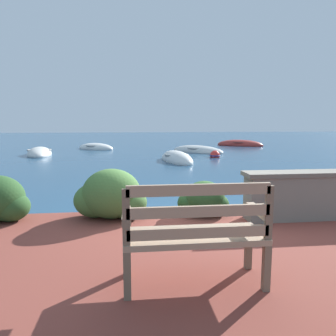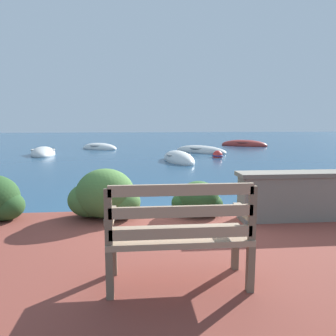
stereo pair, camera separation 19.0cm
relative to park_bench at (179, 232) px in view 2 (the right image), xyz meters
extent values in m
plane|color=navy|center=(0.59, 2.45, -0.70)|extent=(80.00, 80.00, 0.00)
cube|color=brown|center=(-0.58, 0.26, -0.28)|extent=(0.06, 0.06, 0.40)
cube|color=brown|center=(0.58, 0.26, -0.28)|extent=(0.06, 0.06, 0.40)
cube|color=brown|center=(-0.58, -0.16, -0.28)|extent=(0.06, 0.06, 0.40)
cube|color=brown|center=(0.58, -0.16, -0.28)|extent=(0.06, 0.06, 0.40)
cube|color=gray|center=(0.00, 0.05, -0.06)|extent=(1.21, 0.48, 0.05)
cube|color=gray|center=(0.00, -0.16, 0.05)|extent=(1.15, 0.04, 0.09)
cube|color=gray|center=(0.00, -0.16, 0.22)|extent=(1.15, 0.04, 0.09)
cube|color=gray|center=(0.00, -0.16, 0.40)|extent=(1.15, 0.04, 0.09)
cube|color=brown|center=(-0.58, -0.16, 0.19)|extent=(0.06, 0.04, 0.45)
cube|color=brown|center=(0.58, -0.16, 0.19)|extent=(0.06, 0.04, 0.45)
cube|color=gray|center=(-0.58, 0.05, 0.15)|extent=(0.07, 0.43, 0.05)
cube|color=gray|center=(0.58, 0.05, 0.15)|extent=(0.07, 0.43, 0.05)
cube|color=slate|center=(2.04, 1.74, -0.16)|extent=(1.87, 0.35, 0.63)
cube|color=#635F56|center=(2.04, 1.74, 0.18)|extent=(1.96, 0.39, 0.06)
ellipsoid|color=#284C23|center=(-2.23, 2.09, -0.27)|extent=(0.54, 0.48, 0.42)
ellipsoid|color=#426B33|center=(-0.81, 2.09, -0.12)|extent=(0.85, 0.77, 0.73)
ellipsoid|color=#426B33|center=(-1.05, 2.16, -0.23)|extent=(0.64, 0.58, 0.51)
ellipsoid|color=#426B33|center=(-0.60, 2.05, -0.25)|extent=(0.60, 0.54, 0.47)
ellipsoid|color=#284C23|center=(0.56, 2.07, -0.22)|extent=(0.61, 0.55, 0.52)
ellipsoid|color=#284C23|center=(0.39, 2.11, -0.30)|extent=(0.46, 0.41, 0.37)
ellipsoid|color=#284C23|center=(0.71, 2.04, -0.31)|extent=(0.43, 0.39, 0.34)
ellipsoid|color=#284C23|center=(2.27, 2.19, -0.16)|extent=(0.77, 0.69, 0.65)
ellipsoid|color=#284C23|center=(2.06, 2.24, -0.25)|extent=(0.58, 0.52, 0.46)
ellipsoid|color=#284C23|center=(2.47, 2.15, -0.27)|extent=(0.54, 0.48, 0.42)
ellipsoid|color=silver|center=(1.32, 10.29, -0.65)|extent=(1.44, 2.88, 0.75)
torus|color=gray|center=(1.32, 10.29, -0.44)|extent=(1.13, 1.13, 0.07)
cube|color=#846647|center=(1.40, 9.89, -0.47)|extent=(0.76, 0.26, 0.04)
cube|color=#846647|center=(1.26, 10.63, -0.47)|extent=(0.76, 0.26, 0.04)
ellipsoid|color=silver|center=(-4.81, 13.45, -0.65)|extent=(1.59, 2.92, 0.67)
torus|color=gray|center=(-4.81, 13.45, -0.47)|extent=(1.30, 1.30, 0.07)
cube|color=#846647|center=(-4.73, 13.04, -0.50)|extent=(0.88, 0.28, 0.04)
cube|color=#846647|center=(-4.87, 13.78, -0.50)|extent=(0.88, 0.28, 0.04)
ellipsoid|color=silver|center=(2.95, 13.99, -0.66)|extent=(2.87, 3.02, 0.61)
torus|color=gray|center=(2.95, 13.99, -0.49)|extent=(1.59, 1.59, 0.07)
cube|color=#846647|center=(2.64, 14.33, -0.52)|extent=(0.74, 0.69, 0.04)
cube|color=#846647|center=(3.20, 13.71, -0.52)|extent=(0.74, 0.69, 0.04)
ellipsoid|color=silver|center=(-2.47, 16.41, -0.66)|extent=(2.55, 2.31, 0.60)
torus|color=gray|center=(-2.47, 16.41, -0.49)|extent=(1.56, 1.56, 0.07)
cube|color=#846647|center=(-2.75, 16.62, -0.52)|extent=(0.63, 0.77, 0.04)
cube|color=#846647|center=(-2.23, 16.23, -0.52)|extent=(0.63, 0.77, 0.04)
ellipsoid|color=#9E2D28|center=(6.56, 17.89, -0.65)|extent=(3.11, 2.58, 0.67)
torus|color=brown|center=(6.56, 17.89, -0.47)|extent=(1.61, 1.61, 0.07)
cube|color=#846647|center=(6.19, 18.14, -0.50)|extent=(0.60, 0.84, 0.04)
cube|color=#846647|center=(6.87, 17.69, -0.50)|extent=(0.60, 0.84, 0.04)
sphere|color=red|center=(3.24, 11.57, -0.62)|extent=(0.45, 0.45, 0.45)
torus|color=navy|center=(3.24, 11.57, -0.62)|extent=(0.49, 0.49, 0.05)
camera|label=1|loc=(-0.54, -2.62, 0.94)|focal=35.00mm
camera|label=2|loc=(-0.35, -2.64, 0.94)|focal=35.00mm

